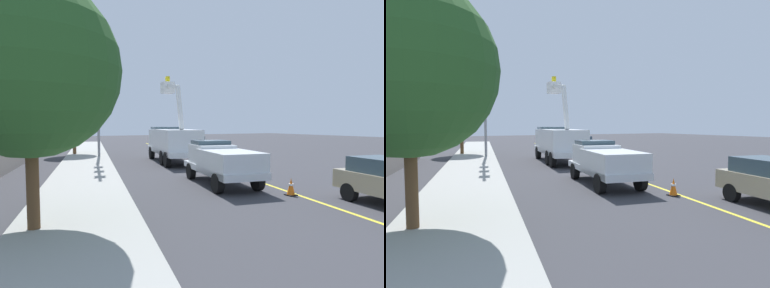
# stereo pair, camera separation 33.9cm
# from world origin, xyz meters

# --- Properties ---
(ground) EXTENTS (120.00, 120.00, 0.00)m
(ground) POSITION_xyz_m (0.00, 0.00, 0.00)
(ground) COLOR #38383D
(sidewalk_far_side) EXTENTS (59.77, 13.43, 0.12)m
(sidewalk_far_side) POSITION_xyz_m (1.39, 8.31, 0.06)
(sidewalk_far_side) COLOR #9E9E99
(sidewalk_far_side) RESTS_ON ground
(lane_centre_stripe) EXTENTS (49.34, 8.39, 0.01)m
(lane_centre_stripe) POSITION_xyz_m (0.00, 0.00, 0.00)
(lane_centre_stripe) COLOR yellow
(lane_centre_stripe) RESTS_ON ground
(utility_bucket_truck) EXTENTS (8.50, 3.82, 6.74)m
(utility_bucket_truck) POSITION_xyz_m (0.41, 2.05, 1.61)
(utility_bucket_truck) COLOR silver
(utility_bucket_truck) RESTS_ON ground
(service_pickup_truck) EXTENTS (5.87, 2.99, 2.06)m
(service_pickup_truck) POSITION_xyz_m (-9.07, 3.63, 1.12)
(service_pickup_truck) COLOR silver
(service_pickup_truck) RESTS_ON ground
(passing_minivan) EXTENTS (5.05, 2.66, 1.69)m
(passing_minivan) POSITION_xyz_m (7.52, -3.35, 0.97)
(passing_minivan) COLOR navy
(passing_minivan) RESTS_ON ground
(traffic_cone_leading) EXTENTS (0.40, 0.40, 0.71)m
(traffic_cone_leading) POSITION_xyz_m (-12.39, 2.39, 0.35)
(traffic_cone_leading) COLOR black
(traffic_cone_leading) RESTS_ON ground
(traffic_cone_mid_front) EXTENTS (0.40, 0.40, 0.82)m
(traffic_cone_mid_front) POSITION_xyz_m (3.65, -0.68, 0.40)
(traffic_cone_mid_front) COLOR black
(traffic_cone_mid_front) RESTS_ON ground
(traffic_signal_mast) EXTENTS (6.89, 1.36, 8.99)m
(traffic_signal_mast) POSITION_xyz_m (4.27, 6.79, 6.44)
(traffic_signal_mast) COLOR gray
(traffic_signal_mast) RESTS_ON ground
(street_tree_left) EXTENTS (4.73, 4.73, 6.72)m
(street_tree_left) POSITION_xyz_m (-12.56, 11.77, 4.35)
(street_tree_left) COLOR brown
(street_tree_left) RESTS_ON ground
(street_tree_right) EXTENTS (4.22, 4.22, 6.72)m
(street_tree_right) POSITION_xyz_m (9.73, 8.09, 4.60)
(street_tree_right) COLOR brown
(street_tree_right) RESTS_ON ground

